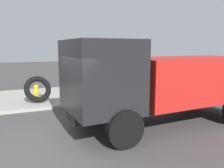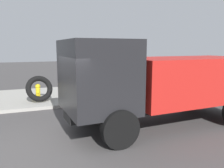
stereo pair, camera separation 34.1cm
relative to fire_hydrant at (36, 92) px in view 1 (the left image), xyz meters
The scene contains 6 objects.
ground_plane 5.54m from the fire_hydrant, 93.64° to the right, with size 80.00×80.00×0.00m, color #423F3F.
sidewalk_curb 1.17m from the fire_hydrant, 109.30° to the left, with size 36.00×5.00×0.15m, color #99968E.
fire_hydrant is the anchor object (origin of this frame).
loose_tire 0.49m from the fire_hydrant, 84.15° to the right, with size 1.28×1.28×0.26m, color black.
stop_sign 3.70m from the fire_hydrant, 18.96° to the right, with size 0.76×0.08×2.32m.
dump_truck_red 6.37m from the fire_hydrant, 52.89° to the right, with size 7.09×3.02×3.00m.
Camera 1 is at (-0.64, -6.23, 2.78)m, focal length 36.68 mm.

